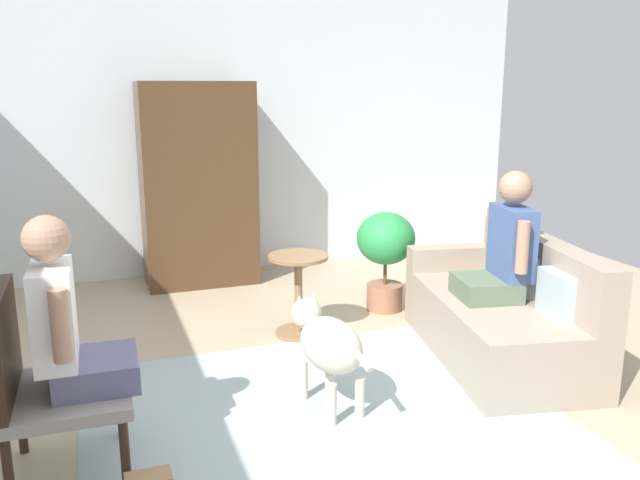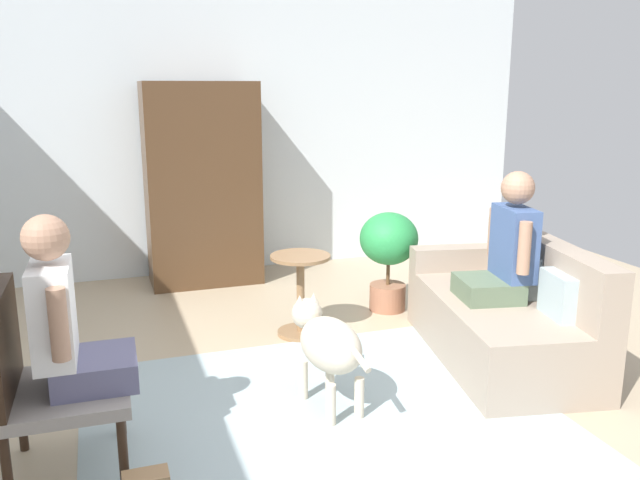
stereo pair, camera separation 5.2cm
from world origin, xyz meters
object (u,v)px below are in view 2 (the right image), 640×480
person_on_armchair (66,320)px  dog (328,343)px  armoire_cabinet (202,184)px  armchair (34,371)px  round_end_table (301,291)px  couch (505,315)px  potted_plant (389,248)px  person_on_couch (506,249)px

person_on_armchair → dog: (1.37, 0.21, -0.37)m
person_on_armchair → armoire_cabinet: armoire_cabinet is taller
armchair → armoire_cabinet: 3.25m
armoire_cabinet → dog: bearing=-84.7°
round_end_table → dog: (-0.19, -1.13, 0.05)m
couch → dog: bearing=-168.6°
couch → dog: couch is taller
couch → armchair: (-2.92, -0.49, 0.23)m
armchair → armoire_cabinet: bearing=66.8°
dog → armoire_cabinet: bearing=95.3°
couch → round_end_table: 1.47m
person_on_armchair → dog: bearing=8.8°
round_end_table → armoire_cabinet: armoire_cabinet is taller
armchair → potted_plant: (2.57, 1.64, -0.00)m
armchair → round_end_table: 2.18m
person_on_couch → potted_plant: person_on_couch is taller
armchair → potted_plant: armchair is taller
couch → armoire_cabinet: armoire_cabinet is taller
person_on_couch → armoire_cabinet: size_ratio=0.46×
armchair → potted_plant: 3.05m
couch → potted_plant: (-0.35, 1.15, 0.23)m
dog → person_on_couch: bearing=11.1°
person_on_armchair → armoire_cabinet: (1.11, 2.97, 0.17)m
dog → couch: bearing=11.4°
person_on_armchair → couch: bearing=10.1°
round_end_table → person_on_armchair: bearing=-139.3°
armchair → armoire_cabinet: (1.27, 2.96, 0.40)m
person_on_couch → dog: (-1.35, -0.27, -0.38)m
dog → person_on_armchair: bearing=-171.2°
potted_plant → armoire_cabinet: (-1.30, 1.33, 0.41)m
couch → dog: size_ratio=2.15×
round_end_table → potted_plant: (0.85, 0.30, 0.19)m
round_end_table → armoire_cabinet: size_ratio=0.33×
person_on_armchair → potted_plant: (2.41, 1.64, -0.24)m
armchair → person_on_armchair: size_ratio=1.12×
couch → person_on_armchair: bearing=-169.9°
armchair → dog: size_ratio=1.14×
person_on_couch → armoire_cabinet: 2.97m
person_on_couch → potted_plant: bearing=104.9°
person_on_couch → dog: person_on_couch is taller
armchair → couch: bearing=9.5°
person_on_couch → couch: bearing=20.2°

